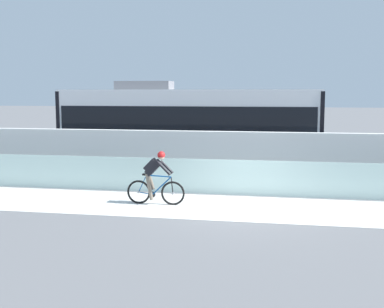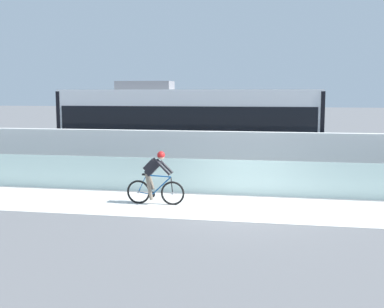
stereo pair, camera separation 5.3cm
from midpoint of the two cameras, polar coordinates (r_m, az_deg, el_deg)
The scene contains 8 objects.
ground_plane at distance 14.52m, azimuth 5.58°, elevation -6.20°, with size 200.00×200.00×0.00m, color slate.
bike_path_deck at distance 14.52m, azimuth 5.58°, elevation -6.18°, with size 32.00×3.20×0.01m, color silver.
glass_parapet at distance 16.21m, azimuth 6.17°, elevation -2.73°, with size 32.00×0.05×1.15m, color silver.
concrete_barrier_wall at distance 17.93m, azimuth 6.62°, elevation -0.53°, with size 32.00×0.36×1.93m, color silver.
tram_rail_near at distance 20.52m, azimuth 7.06°, elevation -2.29°, with size 32.00×0.08×0.01m, color #595654.
tram_rail_far at distance 21.94m, azimuth 7.29°, elevation -1.68°, with size 32.00×0.08×0.01m, color #595654.
tram at distance 21.37m, azimuth -0.42°, elevation 3.24°, with size 11.06×2.54×3.81m.
cyclist_on_bike at distance 14.79m, azimuth -4.35°, elevation -2.78°, with size 1.77×0.58×1.61m.
Camera 1 is at (1.16, -14.09, 3.33)m, focal length 46.43 mm.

